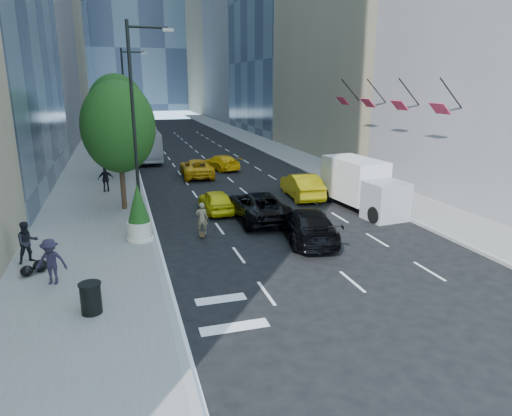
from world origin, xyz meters
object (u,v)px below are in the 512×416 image
object	(u,v)px
black_sedan_lincoln	(258,206)
box_truck	(362,185)
planter_shrub	(139,214)
trash_can	(91,299)
black_sedan_mercedes	(307,224)
city_bus	(144,142)
skateboarder	(202,221)

from	to	relation	value
black_sedan_lincoln	box_truck	bearing A→B (deg)	-177.52
planter_shrub	trash_can	bearing A→B (deg)	-105.33
trash_can	planter_shrub	size ratio (longest dim) A/B	0.36
box_truck	planter_shrub	bearing A→B (deg)	-175.67
box_truck	trash_can	size ratio (longest dim) A/B	6.36
black_sedan_mercedes	trash_can	world-z (taller)	black_sedan_mercedes
city_bus	planter_shrub	bearing A→B (deg)	-93.33
city_bus	box_truck	distance (m)	26.37
black_sedan_lincoln	trash_can	size ratio (longest dim) A/B	5.67
skateboarder	trash_can	size ratio (longest dim) A/B	1.63
black_sedan_mercedes	planter_shrub	xyz separation A→B (m)	(-7.80, 1.92, 0.67)
city_bus	trash_can	size ratio (longest dim) A/B	11.77
black_sedan_mercedes	planter_shrub	size ratio (longest dim) A/B	1.97
skateboarder	black_sedan_lincoln	world-z (taller)	skateboarder
black_sedan_mercedes	planter_shrub	bearing A→B (deg)	-4.82
skateboarder	box_truck	bearing A→B (deg)	-154.72
black_sedan_mercedes	box_truck	size ratio (longest dim) A/B	0.85
black_sedan_mercedes	box_truck	world-z (taller)	box_truck
city_bus	planter_shrub	distance (m)	26.23
city_bus	trash_can	distance (m)	33.32
black_sedan_lincoln	trash_can	world-z (taller)	black_sedan_lincoln
box_truck	trash_can	bearing A→B (deg)	-154.10
box_truck	city_bus	bearing A→B (deg)	109.62
black_sedan_lincoln	trash_can	xyz separation A→B (m)	(-8.43, -9.02, -0.14)
trash_can	city_bus	bearing A→B (deg)	83.62
black_sedan_mercedes	city_bus	world-z (taller)	city_bus
skateboarder	black_sedan_mercedes	xyz separation A→B (m)	(4.79, -2.00, -0.03)
black_sedan_mercedes	box_truck	distance (m)	6.86
black_sedan_mercedes	box_truck	xyz separation A→B (m)	(5.33, 4.26, 0.72)
trash_can	box_truck	bearing A→B (deg)	31.70
skateboarder	planter_shrub	world-z (taller)	planter_shrub
black_sedan_mercedes	trash_can	size ratio (longest dim) A/B	5.42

